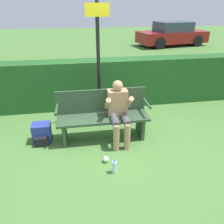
% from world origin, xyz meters
% --- Properties ---
extents(ground_plane, '(40.00, 40.00, 0.00)m').
position_xyz_m(ground_plane, '(0.00, 0.00, 0.00)').
color(ground_plane, '#4C7A38').
extents(hedge_back, '(12.00, 0.49, 1.15)m').
position_xyz_m(hedge_back, '(0.00, 1.54, 0.58)').
color(hedge_back, '#235623').
rests_on(hedge_back, ground).
extents(park_bench, '(1.69, 0.47, 0.93)m').
position_xyz_m(park_bench, '(0.00, 0.07, 0.47)').
color(park_bench, '#334C33').
rests_on(park_bench, ground).
extents(person_seated, '(0.49, 0.62, 1.14)m').
position_xyz_m(person_seated, '(0.27, -0.08, 0.63)').
color(person_seated, tan).
rests_on(person_seated, ground).
extents(backpack, '(0.33, 0.34, 0.37)m').
position_xyz_m(backpack, '(-1.15, 0.07, 0.17)').
color(backpack, '#283893').
rests_on(backpack, ground).
extents(water_bottle, '(0.07, 0.07, 0.23)m').
position_xyz_m(water_bottle, '(0.04, -0.98, 0.11)').
color(water_bottle, silver).
rests_on(water_bottle, ground).
extents(signpost, '(0.44, 0.09, 2.40)m').
position_xyz_m(signpost, '(0.01, 0.68, 1.37)').
color(signpost, black).
rests_on(signpost, ground).
extents(parked_car, '(4.27, 2.33, 1.34)m').
position_xyz_m(parked_car, '(5.29, 9.29, 0.64)').
color(parked_car, maroon).
rests_on(parked_car, ground).
extents(litter_crumple, '(0.10, 0.10, 0.10)m').
position_xyz_m(litter_crumple, '(-0.05, -0.70, 0.05)').
color(litter_crumple, silver).
rests_on(litter_crumple, ground).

